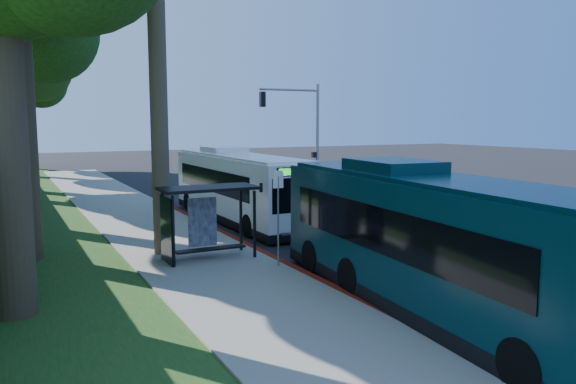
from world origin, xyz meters
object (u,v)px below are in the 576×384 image
teal_bus (436,242)px  pickup (298,191)px  bus_shelter (200,209)px  white_bus (238,186)px

teal_bus → pickup: size_ratio=2.18×
bus_shelter → teal_bus: size_ratio=0.26×
white_bus → pickup: (4.92, 3.15, -0.88)m
white_bus → pickup: white_bus is taller
teal_bus → white_bus: bearing=92.1°
bus_shelter → pickup: bearing=47.4°
pickup → bus_shelter: bearing=-125.7°
bus_shelter → white_bus: white_bus is taller
white_bus → teal_bus: (-0.66, -14.24, 0.12)m
teal_bus → pickup: (5.58, 17.39, -1.00)m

